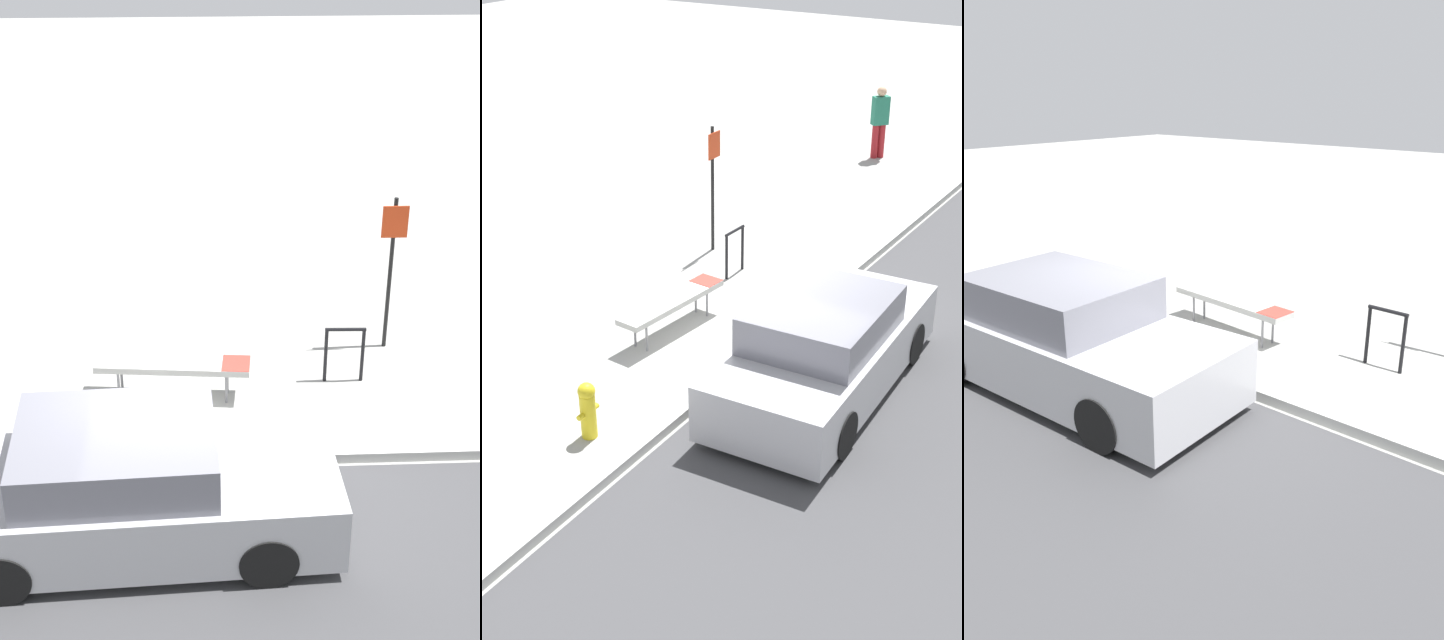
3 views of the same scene
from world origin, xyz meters
TOP-DOWN VIEW (x-y plane):
  - ground_plane at (0.00, 0.00)m, footprint 60.00×60.00m
  - curb at (0.00, 0.00)m, footprint 60.00×0.20m
  - bench at (-0.25, 1.45)m, footprint 2.06×0.61m
  - bike_rack at (2.05, 1.74)m, footprint 0.55×0.07m
  - sign_post at (2.79, 2.65)m, footprint 0.36×0.08m
  - parked_car_near at (-0.61, -1.26)m, footprint 4.26×1.92m

SIDE VIEW (x-z plane):
  - ground_plane at x=0.00m, z-range 0.00..0.00m
  - curb at x=0.00m, z-range 0.00..0.13m
  - bench at x=-0.25m, z-range 0.21..0.75m
  - bike_rack at x=2.05m, z-range 0.09..0.91m
  - parked_car_near at x=-0.61m, z-range -0.06..1.34m
  - sign_post at x=2.79m, z-range 0.23..2.53m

